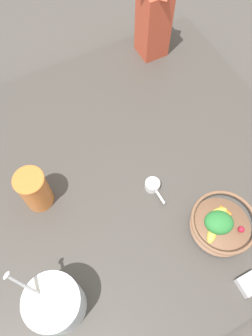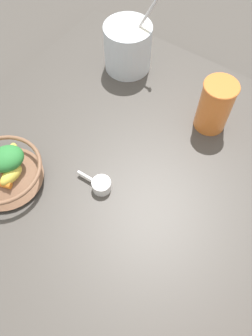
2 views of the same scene
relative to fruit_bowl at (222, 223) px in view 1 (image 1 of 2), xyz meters
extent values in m
plane|color=#4C4742|center=(-0.29, -0.12, -0.08)|extent=(6.00, 6.00, 0.00)
cube|color=#47423D|center=(-0.29, -0.12, -0.06)|extent=(1.04, 1.04, 0.04)
cylinder|color=brown|center=(0.00, 0.00, -0.03)|extent=(0.10, 0.10, 0.01)
cone|color=brown|center=(0.00, 0.00, -0.01)|extent=(0.17, 0.17, 0.04)
torus|color=brown|center=(0.00, 0.00, 0.01)|extent=(0.18, 0.18, 0.01)
ellipsoid|color=#EFD64C|center=(-0.03, 0.00, 0.01)|extent=(0.03, 0.06, 0.03)
ellipsoid|color=#EFD64C|center=(0.01, -0.04, 0.01)|extent=(0.07, 0.07, 0.03)
cylinder|color=orange|center=(0.00, 0.01, 0.00)|extent=(0.05, 0.03, 0.02)
cylinder|color=orange|center=(-0.02, 0.03, 0.00)|extent=(0.04, 0.03, 0.02)
sphere|color=red|center=(0.04, 0.04, 0.00)|extent=(0.02, 0.02, 0.02)
sphere|color=red|center=(0.00, 0.01, 0.00)|extent=(0.01, 0.01, 0.01)
sphere|color=red|center=(-0.02, 0.01, 0.00)|extent=(0.02, 0.02, 0.02)
ellipsoid|color=#2D7F38|center=(0.00, -0.02, 0.03)|extent=(0.10, 0.10, 0.04)
cube|color=#CC4C33|center=(-0.70, 0.17, 0.09)|extent=(0.10, 0.10, 0.25)
cylinder|color=silver|center=(-0.01, -0.48, 0.03)|extent=(0.13, 0.13, 0.14)
cylinder|color=white|center=(-0.01, -0.48, 0.08)|extent=(0.12, 0.12, 0.02)
cylinder|color=silver|center=(-0.05, -0.51, 0.12)|extent=(0.08, 0.06, 0.16)
ellipsoid|color=silver|center=(-0.08, -0.53, 0.20)|extent=(0.02, 0.02, 0.01)
cylinder|color=orange|center=(-0.32, -0.43, 0.03)|extent=(0.08, 0.08, 0.14)
torus|color=orange|center=(-0.32, -0.43, 0.10)|extent=(0.09, 0.09, 0.01)
cube|color=silver|center=(0.17, -0.02, -0.02)|extent=(0.05, 0.05, 0.03)
cube|color=brown|center=(0.17, -0.02, -0.03)|extent=(0.04, 0.04, 0.02)
cylinder|color=white|center=(-0.20, -0.11, -0.02)|extent=(0.05, 0.05, 0.03)
cylinder|color=white|center=(-0.15, -0.11, -0.02)|extent=(0.05, 0.01, 0.01)
camera|label=1|loc=(0.12, -0.36, 0.88)|focal=35.00mm
camera|label=2|loc=(-0.45, 0.15, 0.66)|focal=35.00mm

